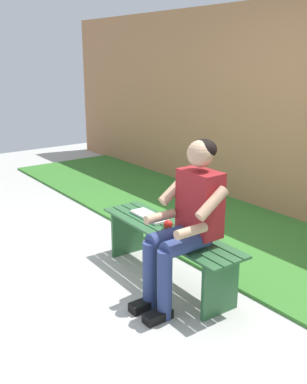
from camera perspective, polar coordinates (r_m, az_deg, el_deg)
ground_plane at (r=4.26m, az=-17.13°, el=-9.83°), size 10.00×7.00×0.04m
grass_strip at (r=4.90m, az=15.66°, el=-5.59°), size 9.00×2.29×0.03m
brick_wall at (r=5.43m, az=17.11°, el=9.74°), size 9.50×0.24×2.45m
bench_near at (r=3.78m, az=1.84°, el=-6.41°), size 1.55×0.43×0.46m
person_seated at (r=3.33m, az=4.31°, el=-3.18°), size 0.50×0.69×1.27m
apple at (r=3.72m, az=1.91°, el=-4.19°), size 0.08×0.08×0.08m
book_open at (r=3.98m, az=-0.55°, el=-3.13°), size 0.42×0.17×0.02m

